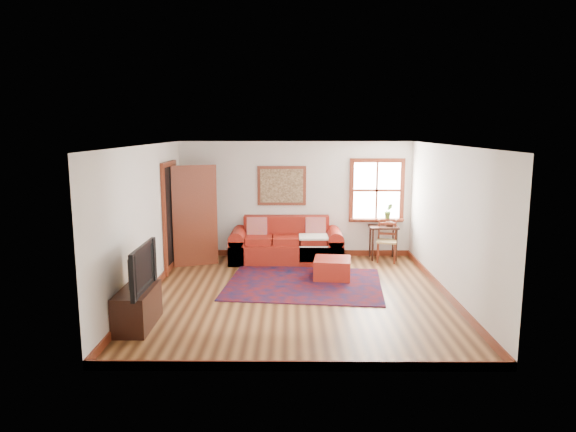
{
  "coord_description": "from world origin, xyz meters",
  "views": [
    {
      "loc": [
        -0.09,
        -8.28,
        2.76
      ],
      "look_at": [
        -0.15,
        0.6,
        1.25
      ],
      "focal_mm": 32.0,
      "sensor_mm": 36.0,
      "label": 1
    }
  ],
  "objects_px": {
    "ladder_back_chair": "(387,239)",
    "red_leather_sofa": "(286,246)",
    "red_ottoman": "(332,269)",
    "side_table": "(383,232)",
    "media_cabinet": "(137,308)"
  },
  "relations": [
    {
      "from": "ladder_back_chair",
      "to": "media_cabinet",
      "type": "distance_m",
      "value": 5.56
    },
    {
      "from": "ladder_back_chair",
      "to": "media_cabinet",
      "type": "bearing_deg",
      "value": -138.71
    },
    {
      "from": "red_leather_sofa",
      "to": "red_ottoman",
      "type": "height_order",
      "value": "red_leather_sofa"
    },
    {
      "from": "ladder_back_chair",
      "to": "red_leather_sofa",
      "type": "bearing_deg",
      "value": 179.37
    },
    {
      "from": "ladder_back_chair",
      "to": "media_cabinet",
      "type": "height_order",
      "value": "ladder_back_chair"
    },
    {
      "from": "red_ottoman",
      "to": "ladder_back_chair",
      "type": "distance_m",
      "value": 1.82
    },
    {
      "from": "red_leather_sofa",
      "to": "red_ottoman",
      "type": "distance_m",
      "value": 1.58
    },
    {
      "from": "red_leather_sofa",
      "to": "media_cabinet",
      "type": "height_order",
      "value": "red_leather_sofa"
    },
    {
      "from": "red_ottoman",
      "to": "media_cabinet",
      "type": "relative_size",
      "value": 0.67
    },
    {
      "from": "red_leather_sofa",
      "to": "media_cabinet",
      "type": "bearing_deg",
      "value": -119.23
    },
    {
      "from": "side_table",
      "to": "media_cabinet",
      "type": "height_order",
      "value": "side_table"
    },
    {
      "from": "red_leather_sofa",
      "to": "media_cabinet",
      "type": "relative_size",
      "value": 2.36
    },
    {
      "from": "side_table",
      "to": "media_cabinet",
      "type": "bearing_deg",
      "value": -137.03
    },
    {
      "from": "ladder_back_chair",
      "to": "media_cabinet",
      "type": "relative_size",
      "value": 0.87
    },
    {
      "from": "red_ottoman",
      "to": "side_table",
      "type": "distance_m",
      "value": 1.94
    }
  ]
}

